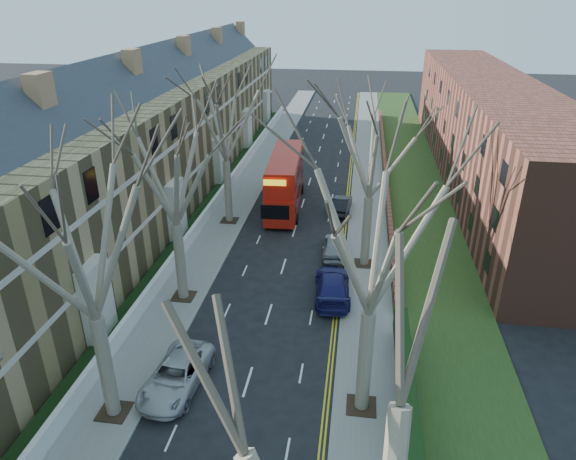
% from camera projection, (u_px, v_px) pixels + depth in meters
% --- Properties ---
extents(pavement_left, '(3.00, 102.00, 0.12)m').
position_uv_depth(pavement_left, '(252.00, 178.00, 53.49)').
color(pavement_left, slate).
rests_on(pavement_left, ground).
extents(pavement_right, '(3.00, 102.00, 0.12)m').
position_uv_depth(pavement_right, '(368.00, 184.00, 51.95)').
color(pavement_right, slate).
rests_on(pavement_right, ground).
extents(terrace_left, '(9.70, 78.00, 13.60)m').
position_uv_depth(terrace_left, '(147.00, 145.00, 44.98)').
color(terrace_left, olive).
rests_on(terrace_left, ground).
extents(flats_right, '(13.97, 54.00, 10.00)m').
position_uv_depth(flats_right, '(486.00, 130.00, 51.96)').
color(flats_right, brown).
rests_on(flats_right, ground).
extents(front_wall_left, '(0.30, 78.00, 1.00)m').
position_uv_depth(front_wall_left, '(216.00, 201.00, 46.30)').
color(front_wall_left, white).
rests_on(front_wall_left, ground).
extents(grass_verge_right, '(6.00, 102.00, 0.06)m').
position_uv_depth(grass_verge_right, '(414.00, 185.00, 51.33)').
color(grass_verge_right, '#253D16').
rests_on(grass_verge_right, ground).
extents(tree_left_mid, '(10.50, 10.50, 14.71)m').
position_uv_depth(tree_left_mid, '(79.00, 228.00, 19.86)').
color(tree_left_mid, '#756753').
rests_on(tree_left_mid, ground).
extents(tree_left_far, '(10.15, 10.15, 14.22)m').
position_uv_depth(tree_left_far, '(170.00, 159.00, 28.95)').
color(tree_left_far, '#756753').
rests_on(tree_left_far, ground).
extents(tree_left_dist, '(10.50, 10.50, 14.71)m').
position_uv_depth(tree_left_dist, '(224.00, 109.00, 39.56)').
color(tree_left_dist, '#756753').
rests_on(tree_left_dist, ground).
extents(tree_right_mid, '(10.50, 10.50, 14.71)m').
position_uv_depth(tree_right_mid, '(376.00, 225.00, 20.18)').
color(tree_right_mid, '#756753').
rests_on(tree_right_mid, ground).
extents(tree_right_far, '(10.15, 10.15, 14.22)m').
position_uv_depth(tree_right_far, '(373.00, 139.00, 32.85)').
color(tree_right_far, '#756753').
rests_on(tree_right_far, ground).
extents(double_decker_bus, '(3.30, 11.37, 4.70)m').
position_uv_depth(double_decker_bus, '(285.00, 182.00, 45.77)').
color(double_decker_bus, '#AD160C').
rests_on(double_decker_bus, ground).
extents(car_left_far, '(2.87, 5.40, 1.44)m').
position_uv_depth(car_left_far, '(176.00, 375.00, 25.26)').
color(car_left_far, '#B0AEB4').
rests_on(car_left_far, ground).
extents(car_right_near, '(2.61, 5.63, 1.59)m').
position_uv_depth(car_right_near, '(332.00, 286.00, 32.73)').
color(car_right_near, navy).
rests_on(car_right_near, ground).
extents(car_right_mid, '(1.99, 4.46, 1.49)m').
position_uv_depth(car_right_mid, '(335.00, 246.00, 37.89)').
color(car_right_mid, gray).
rests_on(car_right_mid, ground).
extents(car_right_far, '(1.89, 4.37, 1.40)m').
position_uv_depth(car_right_far, '(341.00, 205.00, 45.26)').
color(car_right_far, black).
rests_on(car_right_far, ground).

